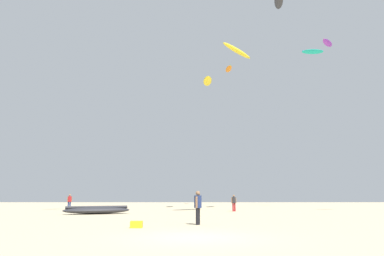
% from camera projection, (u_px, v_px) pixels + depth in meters
% --- Properties ---
extents(ground_plane, '(120.00, 120.00, 0.00)m').
position_uv_depth(ground_plane, '(194.00, 237.00, 12.56)').
color(ground_plane, beige).
extents(person_foreground, '(0.40, 0.55, 1.75)m').
position_uv_depth(person_foreground, '(197.00, 205.00, 18.08)').
color(person_foreground, black).
rests_on(person_foreground, ground).
extents(person_midground, '(0.50, 0.35, 1.55)m').
position_uv_depth(person_midground, '(233.00, 202.00, 32.53)').
color(person_midground, '#B21E23').
rests_on(person_midground, ground).
extents(person_left, '(0.47, 0.37, 1.62)m').
position_uv_depth(person_left, '(68.00, 200.00, 37.23)').
color(person_left, navy).
rests_on(person_left, ground).
extents(person_right, '(0.38, 0.53, 1.67)m').
position_uv_depth(person_right, '(198.00, 200.00, 36.20)').
color(person_right, '#B21E23').
rests_on(person_right, ground).
extents(kite_grounded_near, '(5.55, 3.50, 0.64)m').
position_uv_depth(kite_grounded_near, '(96.00, 210.00, 27.88)').
color(kite_grounded_near, '#2D2D33').
rests_on(kite_grounded_near, ground).
extents(cooler_box, '(0.56, 0.36, 0.32)m').
position_uv_depth(cooler_box, '(135.00, 224.00, 16.18)').
color(cooler_box, yellow).
rests_on(cooler_box, ground).
extents(kite_aloft_0, '(1.70, 3.66, 0.68)m').
position_uv_depth(kite_aloft_0, '(278.00, 1.00, 39.00)').
color(kite_aloft_0, '#2D2D33').
extents(kite_aloft_1, '(3.28, 0.99, 0.70)m').
position_uv_depth(kite_aloft_1, '(311.00, 52.00, 51.69)').
color(kite_aloft_1, '#19B29E').
extents(kite_aloft_2, '(2.44, 2.54, 0.68)m').
position_uv_depth(kite_aloft_2, '(326.00, 43.00, 46.09)').
color(kite_aloft_2, purple).
extents(kite_aloft_4, '(1.02, 3.49, 0.39)m').
position_uv_depth(kite_aloft_4, '(207.00, 81.00, 41.21)').
color(kite_aloft_4, yellow).
extents(kite_aloft_5, '(3.85, 4.25, 1.12)m').
position_uv_depth(kite_aloft_5, '(236.00, 51.00, 32.37)').
color(kite_aloft_5, yellow).
extents(kite_aloft_6, '(1.16, 2.93, 0.54)m').
position_uv_depth(kite_aloft_6, '(228.00, 69.00, 54.14)').
color(kite_aloft_6, orange).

